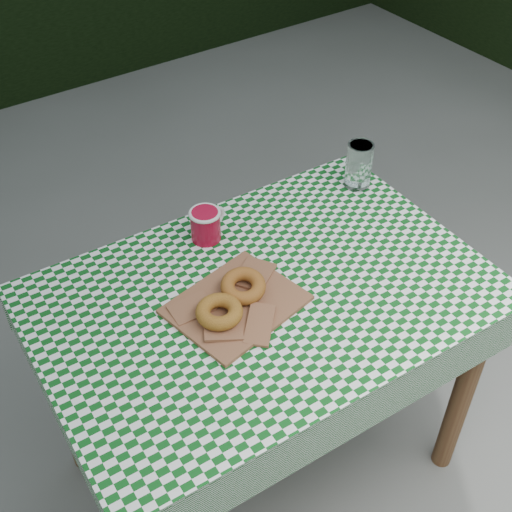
% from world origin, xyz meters
% --- Properties ---
extents(ground, '(60.00, 60.00, 0.00)m').
position_xyz_m(ground, '(0.00, 0.00, 0.00)').
color(ground, '#5A5A55').
rests_on(ground, ground).
extents(table, '(1.12, 0.77, 0.75)m').
position_xyz_m(table, '(0.00, 0.17, 0.38)').
color(table, brown).
rests_on(table, ground).
extents(tablecloth, '(1.14, 0.79, 0.01)m').
position_xyz_m(tablecloth, '(0.00, 0.17, 0.75)').
color(tablecloth, '#0B4A15').
rests_on(tablecloth, table).
extents(paper_bag, '(0.34, 0.29, 0.02)m').
position_xyz_m(paper_bag, '(-0.08, 0.17, 0.76)').
color(paper_bag, brown).
rests_on(paper_bag, tablecloth).
extents(bagel_front, '(0.14, 0.14, 0.03)m').
position_xyz_m(bagel_front, '(-0.14, 0.15, 0.79)').
color(bagel_front, '#A16921').
rests_on(bagel_front, paper_bag).
extents(bagel_back, '(0.15, 0.15, 0.03)m').
position_xyz_m(bagel_back, '(-0.05, 0.19, 0.79)').
color(bagel_back, '#974A1F').
rests_on(bagel_back, paper_bag).
extents(coffee_mug, '(0.20, 0.20, 0.09)m').
position_xyz_m(coffee_mug, '(-0.01, 0.42, 0.80)').
color(coffee_mug, maroon).
rests_on(coffee_mug, tablecloth).
extents(drinking_glass, '(0.09, 0.09, 0.14)m').
position_xyz_m(drinking_glass, '(0.49, 0.38, 0.83)').
color(drinking_glass, white).
rests_on(drinking_glass, tablecloth).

